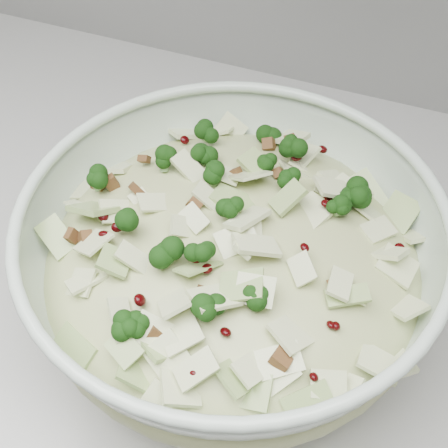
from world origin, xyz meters
TOP-DOWN VIEW (x-y plane):
  - mixing_bowl at (-0.49, 1.60)m, footprint 0.43×0.43m
  - salad at (-0.49, 1.60)m, footprint 0.35×0.35m

SIDE VIEW (x-z plane):
  - mixing_bowl at x=-0.49m, z-range 0.90..1.04m
  - salad at x=-0.49m, z-range 0.92..1.06m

